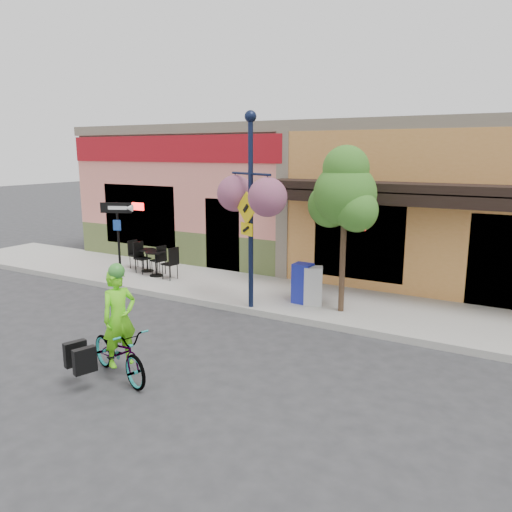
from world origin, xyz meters
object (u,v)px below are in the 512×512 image
Objects in this scene: building at (364,195)px; newspaper_box_grey at (313,286)px; lamp_post at (251,212)px; newspaper_box_blue at (303,283)px; cyclist_rider at (120,333)px; bicycle at (119,352)px; one_way_sign at (119,244)px; street_tree at (344,230)px.

building reaches higher than newspaper_box_grey.
lamp_post is 4.64× the size of newspaper_box_blue.
building is 11.42× the size of cyclist_rider.
bicycle is at bearing 108.49° from cyclist_rider.
lamp_post is (-0.40, -6.85, 0.10)m from building.
cyclist_rider is at bearing -100.75° from newspaper_box_blue.
building is 8.22× the size of one_way_sign.
lamp_post is 2.29m from newspaper_box_grey.
cyclist_rider is 1.77× the size of newspaper_box_grey.
building reaches higher than one_way_sign.
newspaper_box_grey is at bearing 3.07° from bicycle.
lamp_post is at bearing -158.91° from street_tree.
newspaper_box_grey is (0.27, -0.00, -0.03)m from newspaper_box_blue.
lamp_post is at bearing 16.73° from cyclist_rider.
building is at bearing 110.41° from lamp_post.
lamp_post is 1.19× the size of street_tree.
newspaper_box_grey is at bearing 0.94° from newspaper_box_blue.
newspaper_box_grey is at bearing 169.36° from street_tree.
one_way_sign reaches higher than newspaper_box_grey.
building is 6.30m from street_tree.
lamp_post reaches higher than newspaper_box_grey.
bicycle is 5.66m from one_way_sign.
building is at bearing 103.98° from street_tree.
bicycle is 0.39× the size of lamp_post.
cyclist_rider is at bearing -113.32° from street_tree.
one_way_sign is 0.60× the size of street_tree.
newspaper_box_grey is (1.17, 0.88, -1.75)m from lamp_post.
cyclist_rider is 0.36× the size of lamp_post.
cyclist_rider is 0.43× the size of street_tree.
newspaper_box_blue is 0.27m from newspaper_box_grey.
street_tree is (1.52, -6.11, -0.24)m from building.
one_way_sign is (-3.97, 4.00, 0.46)m from cyclist_rider.
newspaper_box_blue is 1.72m from street_tree.
building is at bearing 32.36° from one_way_sign.
cyclist_rider is 5.30m from street_tree.
street_tree is (2.09, 4.74, 1.56)m from bicycle.
lamp_post reaches higher than bicycle.
bicycle is at bearing -113.83° from street_tree.
one_way_sign is at bearing -168.87° from newspaper_box_blue.
lamp_post reaches higher than street_tree.
lamp_post reaches higher than newspaper_box_blue.
bicycle is at bearing -69.92° from one_way_sign.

